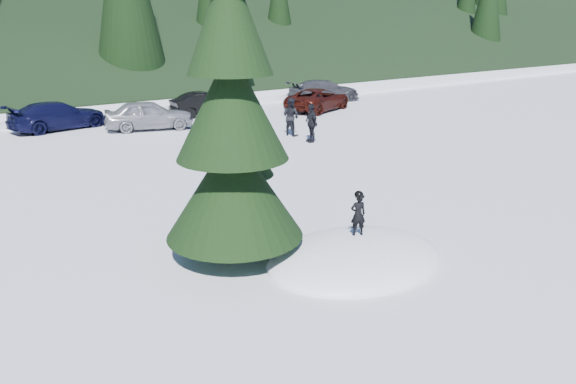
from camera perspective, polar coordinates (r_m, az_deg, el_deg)
ground at (r=13.38m, az=6.88°, el=-6.90°), size 200.00×200.00×0.00m
snow_mound at (r=13.38m, az=6.88°, el=-6.90°), size 4.48×3.52×0.96m
spruce_tall at (r=12.55m, az=-5.74°, el=7.41°), size 3.20×3.20×8.60m
spruce_short at (r=14.48m, az=-4.91°, el=3.86°), size 2.20×2.20×5.37m
child_skier at (r=13.41m, az=7.13°, el=-2.29°), size 0.44×0.37×1.03m
adult_0 at (r=26.97m, az=0.29°, el=7.67°), size 0.90×1.04×1.81m
adult_1 at (r=25.52m, az=2.37°, el=7.02°), size 0.61×1.08×1.75m
car_3 at (r=30.77m, az=-22.33°, el=7.20°), size 5.12×2.85×1.40m
car_4 at (r=29.31m, az=-13.95°, el=7.62°), size 4.67×2.95×1.48m
car_5 at (r=32.91m, az=-8.24°, el=8.87°), size 4.21×1.75×1.35m
car_6 at (r=34.40m, az=3.08°, el=9.38°), size 5.32×3.83×1.35m
car_7 at (r=38.02m, az=3.70°, el=10.23°), size 5.16×2.37×1.46m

